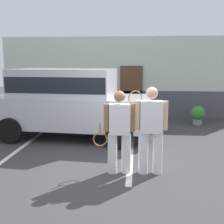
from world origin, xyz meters
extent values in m
plane|color=#38383A|center=(0.00, 0.00, 0.00)|extent=(40.00, 40.00, 0.00)
cube|color=silver|center=(-2.53, 1.50, 0.00)|extent=(0.12, 4.40, 0.01)
cube|color=silver|center=(0.39, 1.50, 0.00)|extent=(0.12, 4.40, 0.01)
cube|color=silver|center=(0.00, 6.17, 1.63)|extent=(10.11, 0.30, 3.26)
cube|color=#4C4C51|center=(0.00, 5.97, 0.55)|extent=(8.49, 0.10, 1.10)
cube|color=brown|center=(0.28, 5.95, 1.05)|extent=(0.90, 0.06, 2.10)
cube|color=#B7B7BC|center=(-1.39, 2.71, 0.80)|extent=(4.74, 2.27, 0.90)
cube|color=#B7B7BC|center=(-1.64, 2.73, 1.65)|extent=(3.03, 1.99, 0.80)
cube|color=black|center=(-1.64, 2.73, 1.63)|extent=(2.98, 2.01, 0.44)
cylinder|color=black|center=(0.23, 3.53, 0.36)|extent=(0.74, 0.32, 0.72)
cylinder|color=black|center=(0.07, 1.63, 0.36)|extent=(0.74, 0.32, 0.72)
cylinder|color=black|center=(-2.86, 3.78, 0.36)|extent=(0.74, 0.32, 0.72)
cylinder|color=black|center=(-3.01, 1.89, 0.36)|extent=(0.74, 0.32, 0.72)
cylinder|color=white|center=(0.32, -0.01, 0.41)|extent=(0.19, 0.19, 0.82)
cylinder|color=white|center=(0.04, -0.04, 0.41)|extent=(0.19, 0.19, 0.82)
cube|color=white|center=(0.18, -0.03, 1.12)|extent=(0.44, 0.30, 0.61)
sphere|color=#8C6647|center=(0.18, -0.03, 1.58)|extent=(0.23, 0.23, 0.23)
cylinder|color=#8C6647|center=(0.44, 0.00, 1.15)|extent=(0.10, 0.10, 0.56)
cylinder|color=#8C6647|center=(-0.08, -0.05, 1.15)|extent=(0.10, 0.10, 0.56)
torus|color=olive|center=(-0.22, -0.02, 0.70)|extent=(0.37, 0.06, 0.37)
cylinder|color=olive|center=(-0.22, -0.02, 0.93)|extent=(0.03, 0.03, 0.20)
cylinder|color=white|center=(0.95, 0.02, 0.43)|extent=(0.20, 0.20, 0.86)
cylinder|color=white|center=(0.66, 0.00, 0.43)|extent=(0.20, 0.20, 0.86)
cube|color=white|center=(0.81, 0.01, 1.17)|extent=(0.45, 0.30, 0.64)
sphere|color=beige|center=(0.81, 0.01, 1.65)|extent=(0.24, 0.24, 0.24)
cylinder|color=beige|center=(1.08, 0.02, 1.20)|extent=(0.11, 0.11, 0.58)
cylinder|color=beige|center=(0.53, -0.01, 1.20)|extent=(0.11, 0.11, 0.58)
torus|color=olive|center=(0.49, 0.04, 1.54)|extent=(0.28, 0.12, 0.29)
cylinder|color=olive|center=(0.49, 0.04, 1.31)|extent=(0.03, 0.03, 0.20)
cylinder|color=gray|center=(2.74, 4.84, 0.10)|extent=(0.33, 0.33, 0.20)
sphere|color=#387F33|center=(2.74, 4.84, 0.42)|extent=(0.52, 0.52, 0.52)
camera|label=1|loc=(0.52, -5.55, 2.24)|focal=45.48mm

